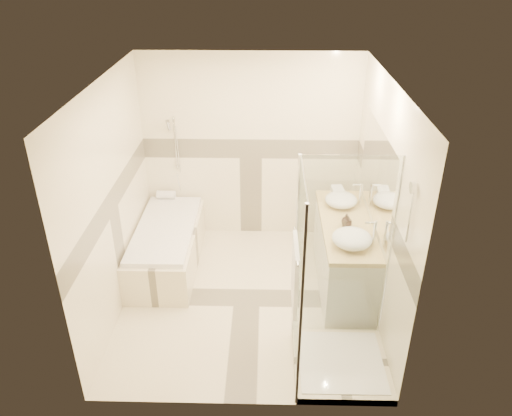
{
  "coord_description": "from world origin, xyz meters",
  "views": [
    {
      "loc": [
        0.22,
        -4.59,
        3.67
      ],
      "look_at": [
        0.1,
        0.25,
        1.05
      ],
      "focal_mm": 35.0,
      "sensor_mm": 36.0,
      "label": 1
    }
  ],
  "objects_px": {
    "vanity": "(344,254)",
    "shower_enclosure": "(331,322)",
    "vessel_sink_far": "(352,239)",
    "amenity_bottle_a": "(347,222)",
    "bathtub": "(167,244)",
    "amenity_bottle_b": "(346,220)",
    "vessel_sink_near": "(341,200)"
  },
  "relations": [
    {
      "from": "shower_enclosure",
      "to": "vessel_sink_near",
      "type": "relative_size",
      "value": 5.3
    },
    {
      "from": "vessel_sink_near",
      "to": "amenity_bottle_a",
      "type": "relative_size",
      "value": 2.36
    },
    {
      "from": "shower_enclosure",
      "to": "amenity_bottle_b",
      "type": "distance_m",
      "value": 1.31
    },
    {
      "from": "bathtub",
      "to": "amenity_bottle_b",
      "type": "bearing_deg",
      "value": -10.74
    },
    {
      "from": "vanity",
      "to": "shower_enclosure",
      "type": "distance_m",
      "value": 1.31
    },
    {
      "from": "vessel_sink_far",
      "to": "amenity_bottle_a",
      "type": "height_order",
      "value": "vessel_sink_far"
    },
    {
      "from": "vanity",
      "to": "vessel_sink_near",
      "type": "bearing_deg",
      "value": 92.81
    },
    {
      "from": "vessel_sink_far",
      "to": "amenity_bottle_a",
      "type": "xyz_separation_m",
      "value": [
        0.0,
        0.35,
        -0.0
      ]
    },
    {
      "from": "amenity_bottle_b",
      "to": "vessel_sink_near",
      "type": "bearing_deg",
      "value": 90.0
    },
    {
      "from": "bathtub",
      "to": "amenity_bottle_a",
      "type": "bearing_deg",
      "value": -12.56
    },
    {
      "from": "shower_enclosure",
      "to": "amenity_bottle_a",
      "type": "xyz_separation_m",
      "value": [
        0.27,
        1.15,
        0.43
      ]
    },
    {
      "from": "bathtub",
      "to": "shower_enclosure",
      "type": "height_order",
      "value": "shower_enclosure"
    },
    {
      "from": "amenity_bottle_b",
      "to": "vanity",
      "type": "bearing_deg",
      "value": 69.71
    },
    {
      "from": "vanity",
      "to": "amenity_bottle_b",
      "type": "relative_size",
      "value": 11.59
    },
    {
      "from": "vanity",
      "to": "bathtub",
      "type": "bearing_deg",
      "value": 170.75
    },
    {
      "from": "vessel_sink_far",
      "to": "vanity",
      "type": "bearing_deg",
      "value": 87.6
    },
    {
      "from": "shower_enclosure",
      "to": "amenity_bottle_a",
      "type": "bearing_deg",
      "value": 76.61
    },
    {
      "from": "vanity",
      "to": "amenity_bottle_b",
      "type": "distance_m",
      "value": 0.5
    },
    {
      "from": "amenity_bottle_a",
      "to": "amenity_bottle_b",
      "type": "relative_size",
      "value": 1.17
    },
    {
      "from": "shower_enclosure",
      "to": "amenity_bottle_b",
      "type": "relative_size",
      "value": 14.6
    },
    {
      "from": "vessel_sink_near",
      "to": "vessel_sink_far",
      "type": "relative_size",
      "value": 0.92
    },
    {
      "from": "vanity",
      "to": "vessel_sink_far",
      "type": "relative_size",
      "value": 3.86
    },
    {
      "from": "vessel_sink_near",
      "to": "amenity_bottle_a",
      "type": "xyz_separation_m",
      "value": [
        0.0,
        -0.53,
        0.0
      ]
    },
    {
      "from": "amenity_bottle_b",
      "to": "vessel_sink_far",
      "type": "bearing_deg",
      "value": -90.0
    },
    {
      "from": "vessel_sink_far",
      "to": "amenity_bottle_b",
      "type": "xyz_separation_m",
      "value": [
        0.0,
        0.42,
        -0.01
      ]
    },
    {
      "from": "bathtub",
      "to": "vessel_sink_near",
      "type": "distance_m",
      "value": 2.22
    },
    {
      "from": "vanity",
      "to": "amenity_bottle_a",
      "type": "relative_size",
      "value": 9.94
    },
    {
      "from": "bathtub",
      "to": "vessel_sink_far",
      "type": "distance_m",
      "value": 2.37
    },
    {
      "from": "bathtub",
      "to": "amenity_bottle_a",
      "type": "relative_size",
      "value": 10.43
    },
    {
      "from": "shower_enclosure",
      "to": "vessel_sink_far",
      "type": "distance_m",
      "value": 0.94
    },
    {
      "from": "bathtub",
      "to": "vessel_sink_far",
      "type": "relative_size",
      "value": 4.05
    },
    {
      "from": "vessel_sink_near",
      "to": "vessel_sink_far",
      "type": "bearing_deg",
      "value": -90.0
    }
  ]
}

